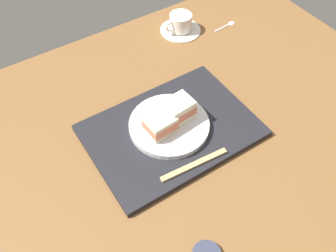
{
  "coord_description": "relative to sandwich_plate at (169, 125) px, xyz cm",
  "views": [
    {
      "loc": [
        -36.72,
        -51.68,
        78.91
      ],
      "look_at": [
        -3.92,
        -1.06,
        5.0
      ],
      "focal_mm": 39.93,
      "sensor_mm": 36.0,
      "label": 1
    }
  ],
  "objects": [
    {
      "name": "chopsticks_pair",
      "position": [
        -1.47,
        -13.57,
        -0.46
      ],
      "size": [
        18.45,
        2.8,
        0.7
      ],
      "color": "tan",
      "rests_on": "serving_tray"
    },
    {
      "name": "sandwich_plate",
      "position": [
        0.0,
        0.0,
        0.0
      ],
      "size": [
        21.36,
        21.36,
        1.61
      ],
      "primitive_type": "cylinder",
      "color": "silver",
      "rests_on": "serving_tray"
    },
    {
      "name": "coffee_cup",
      "position": [
        27.33,
        35.0,
        0.12
      ],
      "size": [
        13.93,
        13.93,
        6.27
      ],
      "color": "silver",
      "rests_on": "ground_plane"
    },
    {
      "name": "ground_plane",
      "position": [
        2.41,
        -0.75,
        -4.03
      ],
      "size": [
        140.0,
        100.0,
        3.0
      ],
      "primitive_type": "cube",
      "color": "brown"
    },
    {
      "name": "teaspoon",
      "position": [
        43.69,
        28.53,
        -2.18
      ],
      "size": [
        9.37,
        2.24,
        0.8
      ],
      "color": "silver",
      "rests_on": "ground_plane"
    },
    {
      "name": "sandwich_far",
      "position": [
        3.18,
        0.38,
        3.82
      ],
      "size": [
        7.94,
        6.58,
        6.03
      ],
      "color": "#EFE5C1",
      "rests_on": "sandwich_plate"
    },
    {
      "name": "sandwich_near",
      "position": [
        -3.18,
        -0.38,
        3.21
      ],
      "size": [
        7.79,
        6.76,
        4.82
      ],
      "color": "beige",
      "rests_on": "sandwich_plate"
    },
    {
      "name": "serving_tray",
      "position": [
        0.21,
        -0.36,
        -1.67
      ],
      "size": [
        43.72,
        30.87,
        1.73
      ],
      "primitive_type": "cube",
      "color": "black",
      "rests_on": "ground_plane"
    }
  ]
}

